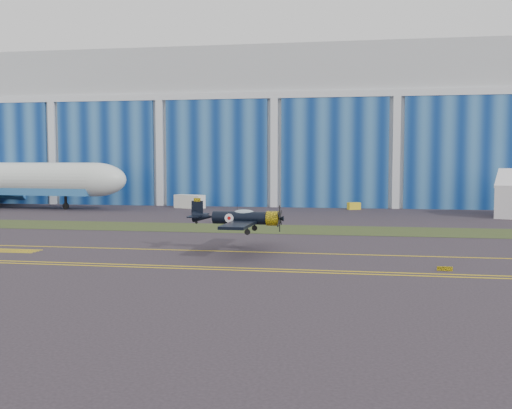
# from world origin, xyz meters

# --- Properties ---
(ground) EXTENTS (260.00, 260.00, 0.00)m
(ground) POSITION_xyz_m (0.00, 0.00, 0.00)
(ground) COLOR #332C32
(ground) RESTS_ON ground
(grass_median) EXTENTS (260.00, 10.00, 0.02)m
(grass_median) POSITION_xyz_m (0.00, 14.00, 0.02)
(grass_median) COLOR #475128
(grass_median) RESTS_ON ground
(hangar) EXTENTS (220.00, 45.70, 30.00)m
(hangar) POSITION_xyz_m (0.00, 71.79, 14.96)
(hangar) COLOR silver
(hangar) RESTS_ON ground
(taxiway_centreline) EXTENTS (200.00, 0.20, 0.02)m
(taxiway_centreline) POSITION_xyz_m (0.00, -5.00, 0.01)
(taxiway_centreline) COLOR yellow
(taxiway_centreline) RESTS_ON ground
(edge_line_near) EXTENTS (80.00, 0.20, 0.02)m
(edge_line_near) POSITION_xyz_m (0.00, -14.50, 0.01)
(edge_line_near) COLOR yellow
(edge_line_near) RESTS_ON ground
(edge_line_far) EXTENTS (80.00, 0.20, 0.02)m
(edge_line_far) POSITION_xyz_m (0.00, -13.50, 0.01)
(edge_line_far) COLOR yellow
(edge_line_far) RESTS_ON ground
(hold_short_ladder) EXTENTS (6.00, 2.40, 0.02)m
(hold_short_ladder) POSITION_xyz_m (-18.00, -8.10, 0.01)
(hold_short_ladder) COLOR yellow
(hold_short_ladder) RESTS_ON ground
(guard_board_right) EXTENTS (1.20, 0.15, 0.35)m
(guard_board_right) POSITION_xyz_m (22.00, -12.00, 0.17)
(guard_board_right) COLOR yellow
(guard_board_right) RESTS_ON ground
(warbird) EXTENTS (10.53, 12.53, 3.61)m
(warbird) POSITION_xyz_m (4.17, -4.96, 3.25)
(warbird) COLOR black
(warbird) RESTS_ON ground
(shipping_container) EXTENTS (5.98, 4.13, 2.40)m
(shipping_container) POSITION_xyz_m (-14.80, 44.15, 1.20)
(shipping_container) COLOR white
(shipping_container) RESTS_ON ground
(tug) EXTENTS (2.47, 2.05, 1.24)m
(tug) POSITION_xyz_m (14.64, 45.98, 0.62)
(tug) COLOR yellow
(tug) RESTS_ON ground
(barrier_a) EXTENTS (2.06, 0.84, 0.90)m
(barrier_a) POSITION_xyz_m (-3.73, 20.17, 0.45)
(barrier_a) COLOR gray
(barrier_a) RESTS_ON ground
(barrier_b) EXTENTS (2.05, 0.80, 0.90)m
(barrier_b) POSITION_xyz_m (0.79, 20.96, 0.45)
(barrier_b) COLOR gray
(barrier_b) RESTS_ON ground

